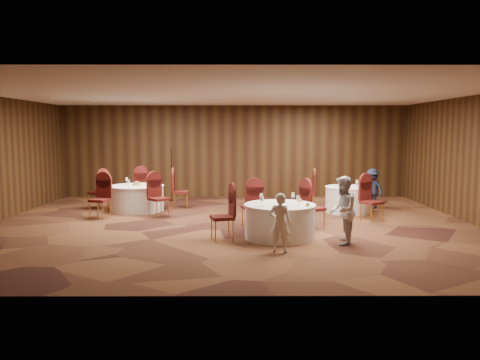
{
  "coord_description": "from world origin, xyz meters",
  "views": [
    {
      "loc": [
        0.15,
        -11.38,
        2.32
      ],
      "look_at": [
        0.2,
        0.2,
        1.1
      ],
      "focal_mm": 35.0,
      "sensor_mm": 36.0,
      "label": 1
    }
  ],
  "objects_px": {
    "table_left": "(137,198)",
    "table_main": "(280,221)",
    "woman_a": "(280,223)",
    "table_right": "(348,199)",
    "mic_stand": "(172,185)",
    "man_c": "(373,188)",
    "woman_b": "(343,210)"
  },
  "relations": [
    {
      "from": "woman_a",
      "to": "table_left",
      "type": "bearing_deg",
      "value": -45.89
    },
    {
      "from": "woman_b",
      "to": "woman_a",
      "type": "bearing_deg",
      "value": -48.13
    },
    {
      "from": "man_c",
      "to": "table_left",
      "type": "bearing_deg",
      "value": -117.64
    },
    {
      "from": "table_main",
      "to": "woman_b",
      "type": "distance_m",
      "value": 1.39
    },
    {
      "from": "mic_stand",
      "to": "woman_a",
      "type": "height_order",
      "value": "mic_stand"
    },
    {
      "from": "table_right",
      "to": "man_c",
      "type": "relative_size",
      "value": 1.08
    },
    {
      "from": "mic_stand",
      "to": "woman_b",
      "type": "relative_size",
      "value": 1.25
    },
    {
      "from": "table_right",
      "to": "table_main",
      "type": "bearing_deg",
      "value": -124.93
    },
    {
      "from": "table_right",
      "to": "mic_stand",
      "type": "relative_size",
      "value": 0.74
    },
    {
      "from": "table_right",
      "to": "woman_a",
      "type": "xyz_separation_m",
      "value": [
        -2.34,
        -4.43,
        0.2
      ]
    },
    {
      "from": "table_main",
      "to": "woman_a",
      "type": "bearing_deg",
      "value": -95.03
    },
    {
      "from": "table_right",
      "to": "man_c",
      "type": "distance_m",
      "value": 1.18
    },
    {
      "from": "table_right",
      "to": "mic_stand",
      "type": "bearing_deg",
      "value": 156.57
    },
    {
      "from": "table_main",
      "to": "table_right",
      "type": "bearing_deg",
      "value": 55.07
    },
    {
      "from": "table_left",
      "to": "mic_stand",
      "type": "height_order",
      "value": "mic_stand"
    },
    {
      "from": "table_left",
      "to": "woman_b",
      "type": "bearing_deg",
      "value": -38.64
    },
    {
      "from": "table_right",
      "to": "woman_b",
      "type": "xyz_separation_m",
      "value": [
        -1.0,
        -3.76,
        0.33
      ]
    },
    {
      "from": "table_right",
      "to": "man_c",
      "type": "bearing_deg",
      "value": 38.78
    },
    {
      "from": "table_left",
      "to": "table_main",
      "type": "bearing_deg",
      "value": -42.29
    },
    {
      "from": "table_main",
      "to": "man_c",
      "type": "height_order",
      "value": "man_c"
    },
    {
      "from": "woman_a",
      "to": "table_right",
      "type": "bearing_deg",
      "value": -112.11
    },
    {
      "from": "table_main",
      "to": "table_left",
      "type": "xyz_separation_m",
      "value": [
        -3.85,
        3.5,
        0.0
      ]
    },
    {
      "from": "mic_stand",
      "to": "man_c",
      "type": "distance_m",
      "value": 6.46
    },
    {
      "from": "table_main",
      "to": "table_right",
      "type": "height_order",
      "value": "same"
    },
    {
      "from": "table_right",
      "to": "man_c",
      "type": "xyz_separation_m",
      "value": [
        0.9,
        0.72,
        0.22
      ]
    },
    {
      "from": "man_c",
      "to": "mic_stand",
      "type": "bearing_deg",
      "value": -135.42
    },
    {
      "from": "table_left",
      "to": "woman_b",
      "type": "height_order",
      "value": "woman_b"
    },
    {
      "from": "table_right",
      "to": "woman_a",
      "type": "bearing_deg",
      "value": -117.88
    },
    {
      "from": "table_right",
      "to": "mic_stand",
      "type": "height_order",
      "value": "mic_stand"
    },
    {
      "from": "table_main",
      "to": "woman_a",
      "type": "height_order",
      "value": "woman_a"
    },
    {
      "from": "table_main",
      "to": "woman_b",
      "type": "relative_size",
      "value": 1.1
    },
    {
      "from": "woman_a",
      "to": "woman_b",
      "type": "distance_m",
      "value": 1.5
    }
  ]
}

